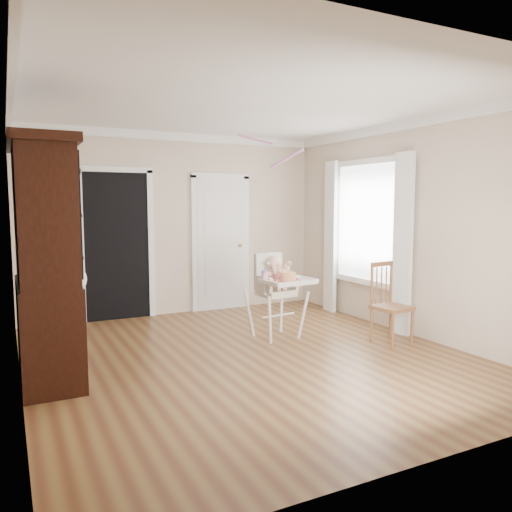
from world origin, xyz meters
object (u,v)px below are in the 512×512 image
high_chair (276,285)px  sippy_cup (265,275)px  cake (288,277)px  china_cabinet (46,261)px  dining_chair (390,305)px

high_chair → sippy_cup: size_ratio=6.35×
high_chair → sippy_cup: 0.31m
high_chair → sippy_cup: bearing=-156.8°
cake → china_cabinet: (-2.63, -0.02, 0.33)m
cake → china_cabinet: china_cabinet is taller
high_chair → sippy_cup: (-0.23, -0.13, 0.15)m
high_chair → china_cabinet: 2.69m
cake → dining_chair: 1.29m
cake → sippy_cup: bearing=145.9°
cake → china_cabinet: size_ratio=0.11×
cake → high_chair: bearing=89.1°
cake → dining_chair: size_ratio=0.26×
cake → dining_chair: bearing=-23.0°
sippy_cup → china_cabinet: bearing=-175.9°
dining_chair → cake: bearing=150.7°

